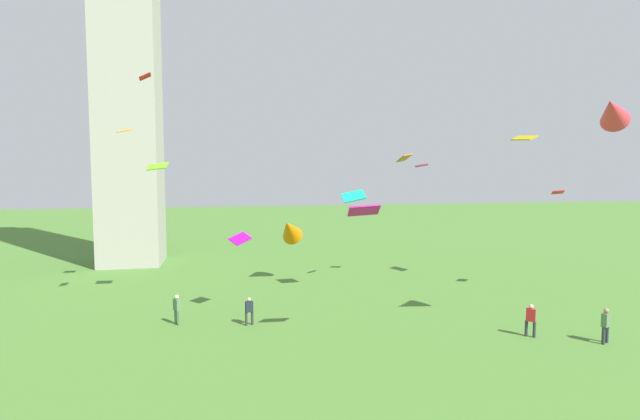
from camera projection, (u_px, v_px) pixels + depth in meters
monument_obelisk at (125, 1)px, 42.35m from camera, size 5.44×5.44×48.56m
person_0 at (177, 308)px, 26.14m from camera, size 0.46×0.51×1.71m
person_1 at (249, 309)px, 26.07m from camera, size 0.48×0.33×1.58m
person_2 at (531, 318)px, 24.18m from camera, size 0.51×0.49×1.73m
person_3 at (606, 324)px, 23.21m from camera, size 0.54×0.44×1.80m
kite_flying_0 at (353, 196)px, 32.19m from camera, size 1.61×1.08×0.93m
kite_flying_1 at (145, 77)px, 26.14m from camera, size 0.74×1.04×0.36m
kite_flying_2 at (125, 131)px, 32.46m from camera, size 1.05×0.81×0.37m
kite_flying_3 at (613, 111)px, 22.19m from camera, size 2.56×2.40×1.94m
kite_flying_4 at (240, 239)px, 28.16m from camera, size 1.44×1.25×0.73m
kite_flying_5 at (558, 192)px, 32.22m from camera, size 1.20×1.28×0.35m
kite_flying_6 at (158, 166)px, 30.30m from camera, size 1.34×1.01×0.60m
kite_flying_7 at (404, 158)px, 33.78m from camera, size 1.36×1.33×0.66m
kite_flying_8 at (421, 165)px, 36.20m from camera, size 1.21×1.05×0.31m
kite_flying_9 at (524, 138)px, 34.00m from camera, size 1.58×1.84×0.50m
kite_flying_10 at (364, 210)px, 22.34m from camera, size 1.63×1.12×0.67m
kite_flying_11 at (290, 229)px, 36.06m from camera, size 2.50×3.14×2.56m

